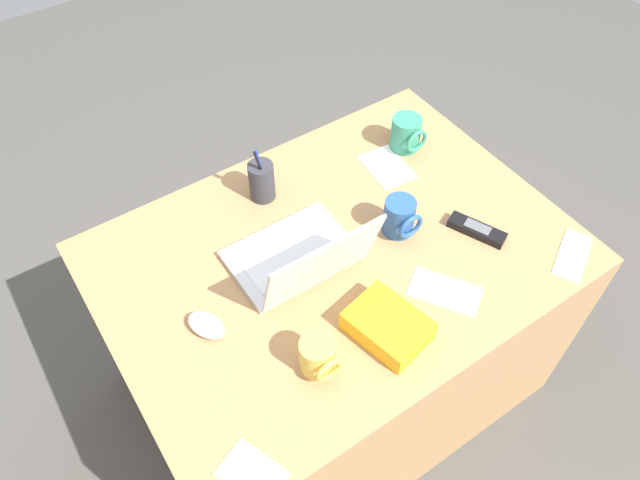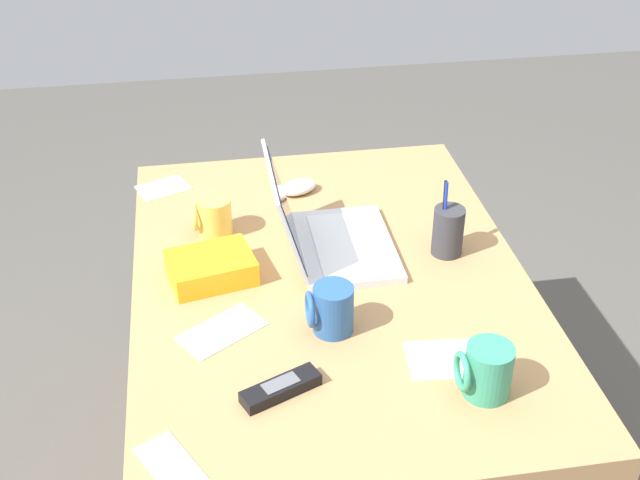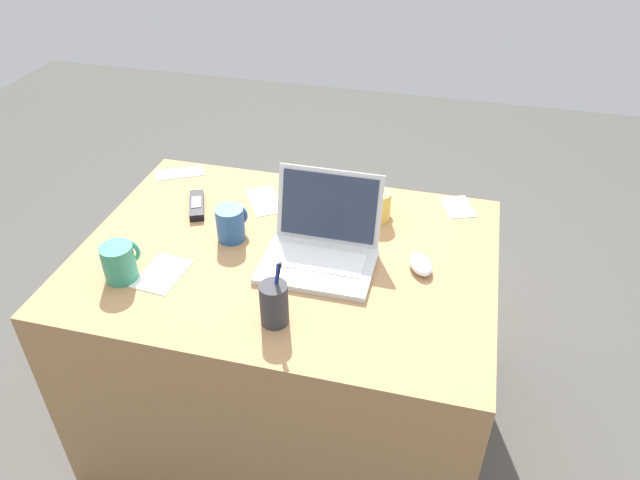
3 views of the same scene
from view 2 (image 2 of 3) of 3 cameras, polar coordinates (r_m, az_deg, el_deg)
name	(u,v)px [view 2 (image 2 of 3)]	position (r m, az deg, el deg)	size (l,w,h in m)	color
desk	(330,396)	(2.04, 0.69, -10.76)	(1.19, 0.86, 0.71)	#A87C4F
laptop	(326,234)	(1.87, 0.41, 0.41)	(0.31, 0.28, 0.22)	silver
computer_mouse	(299,187)	(2.12, -1.50, 3.69)	(0.06, 0.10, 0.03)	white
coffee_mug_white	(331,309)	(1.64, 0.78, -4.81)	(0.08, 0.09, 0.10)	#26518C
coffee_mug_tall	(486,371)	(1.53, 11.45, -8.86)	(0.09, 0.10, 0.10)	#338C6B
coffee_mug_spare	(213,217)	(1.95, -7.42, 1.61)	(0.08, 0.09, 0.09)	#E0BC4C
cordless_phone	(281,388)	(1.53, -2.74, -10.22)	(0.10, 0.16, 0.03)	black
pen_holder	(448,231)	(1.89, 8.86, 0.63)	(0.07, 0.07, 0.18)	#333338
snack_bag	(211,268)	(1.81, -7.56, -1.91)	(0.14, 0.18, 0.06)	#F2AD19
paper_note_near_laptop	(222,331)	(1.68, -6.82, -6.28)	(0.09, 0.17, 0.00)	white
paper_note_left	(175,470)	(1.43, -10.04, -15.43)	(0.17, 0.07, 0.00)	white
paper_note_right	(163,188)	(2.19, -10.83, 3.57)	(0.09, 0.13, 0.00)	white
paper_note_front	(448,359)	(1.62, 8.86, -8.15)	(0.11, 0.16, 0.00)	white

